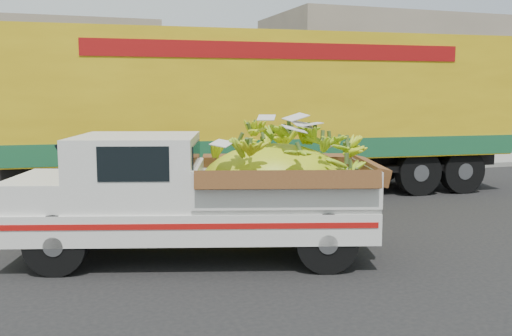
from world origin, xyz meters
name	(u,v)px	position (x,y,z in m)	size (l,w,h in m)	color
ground	(253,263)	(0.00, 0.00, 0.00)	(100.00, 100.00, 0.00)	black
curb	(161,181)	(0.00, 7.73, 0.07)	(60.00, 0.25, 0.15)	gray
sidewalk	(149,171)	(0.00, 9.83, 0.07)	(60.00, 4.00, 0.14)	gray
building_right	(412,82)	(14.00, 16.73, 3.00)	(14.00, 6.00, 6.00)	gray
pickup_truck	(220,192)	(-0.34, 0.50, 0.98)	(5.54, 3.36, 1.83)	black
semi_trailer	(268,107)	(2.19, 5.28, 2.12)	(12.04, 3.48, 3.80)	black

